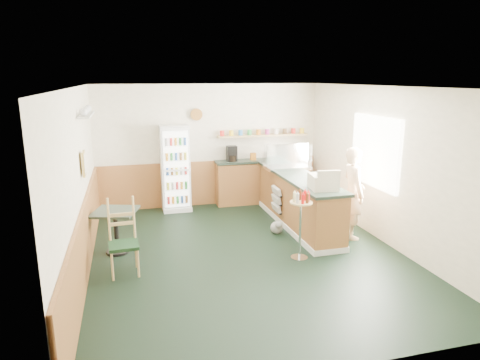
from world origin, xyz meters
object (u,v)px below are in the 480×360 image
object	(u,v)px
drinks_fridge	(175,168)
cafe_table	(116,223)
shopkeeper	(353,193)
condiment_stand	(301,214)
display_case	(288,157)
cash_register	(323,182)
cafe_chair	(123,234)

from	to	relation	value
drinks_fridge	cafe_table	size ratio (longest dim) A/B	2.23
shopkeeper	condiment_stand	distance (m)	1.42
display_case	cash_register	world-z (taller)	display_case
shopkeeper	condiment_stand	xyz separation A→B (m)	(-1.27, -0.64, -0.09)
shopkeeper	cafe_chair	world-z (taller)	shopkeeper
cash_register	condiment_stand	size ratio (longest dim) A/B	0.40
cafe_table	cafe_chair	bearing A→B (deg)	-80.81
display_case	cafe_chair	bearing A→B (deg)	-150.66
display_case	condiment_stand	xyz separation A→B (m)	(-0.57, -2.08, -0.52)
drinks_fridge	condiment_stand	xyz separation A→B (m)	(1.60, -3.13, -0.18)
condiment_stand	cafe_chair	size ratio (longest dim) A/B	0.98
cash_register	drinks_fridge	bearing A→B (deg)	136.40
condiment_stand	cafe_table	world-z (taller)	condiment_stand
drinks_fridge	cash_register	bearing A→B (deg)	-51.29
drinks_fridge	cash_register	size ratio (longest dim) A/B	4.15
display_case	cash_register	distance (m)	1.66
display_case	cafe_chair	world-z (taller)	display_case
drinks_fridge	shopkeeper	size ratio (longest dim) A/B	1.11
shopkeeper	cafe_table	bearing A→B (deg)	90.96
drinks_fridge	condiment_stand	distance (m)	3.52
cafe_table	cash_register	bearing A→B (deg)	-9.46
shopkeeper	cafe_table	distance (m)	4.13
shopkeeper	condiment_stand	bearing A→B (deg)	122.63
drinks_fridge	cafe_table	bearing A→B (deg)	-119.92
display_case	cafe_table	bearing A→B (deg)	-162.22
cash_register	cafe_table	size ratio (longest dim) A/B	0.54
condiment_stand	cafe_chair	world-z (taller)	cafe_chair
cafe_chair	cash_register	bearing A→B (deg)	0.20
display_case	cafe_chair	xyz separation A→B (m)	(-3.28, -1.84, -0.67)
cash_register	condiment_stand	bearing A→B (deg)	-135.63
condiment_stand	cash_register	bearing A→B (deg)	36.69
display_case	condiment_stand	bearing A→B (deg)	-105.23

